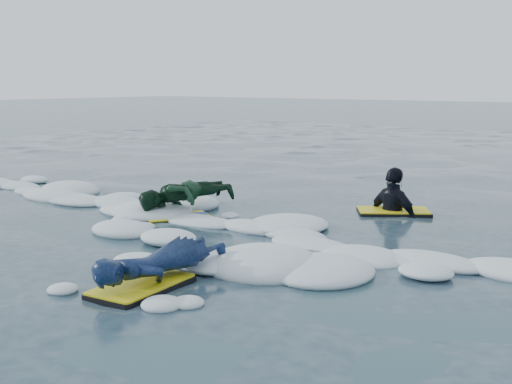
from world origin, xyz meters
TOP-DOWN VIEW (x-y plane):
  - ground at (0.00, 0.00)m, footprint 120.00×120.00m
  - foam_band at (0.00, 1.03)m, footprint 12.00×3.10m
  - prone_woman_unit at (1.43, -0.78)m, footprint 0.66×1.54m
  - prone_child_unit at (-0.47, 1.60)m, footprint 1.13×1.51m
  - waiting_rider_unit at (1.76, 3.62)m, footprint 1.17×1.06m

SIDE VIEW (x-z plane):
  - waiting_rider_unit at x=1.76m, z-range -0.84..0.71m
  - ground at x=0.00m, z-range 0.00..0.00m
  - foam_band at x=0.00m, z-range -0.15..0.15m
  - prone_woman_unit at x=1.43m, z-range 0.00..0.40m
  - prone_child_unit at x=-0.47m, z-range 0.01..0.54m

